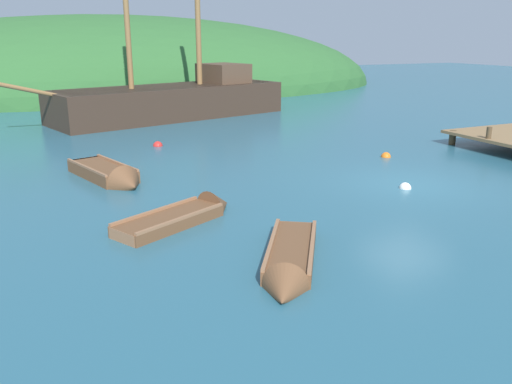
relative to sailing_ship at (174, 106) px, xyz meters
The scene contains 9 objects.
ground_plane 16.86m from the sailing_ship, 80.82° to the right, with size 120.00×120.00×0.00m, color #285B70.
shore_hill 17.88m from the sailing_ship, 90.09° to the left, with size 49.37×25.11×12.33m, color #2D602D.
sailing_ship is the anchor object (origin of this frame).
rowboat_center 17.52m from the sailing_ship, 105.03° to the right, with size 3.54×2.42×0.94m.
rowboat_far 13.58m from the sailing_ship, 114.51° to the right, with size 2.06×3.85×1.07m.
rowboat_near_dock 20.81m from the sailing_ship, 99.88° to the right, with size 2.67×3.46×0.87m.
buoy_orange 13.98m from the sailing_ship, 71.40° to the right, with size 0.37×0.37×0.37m, color orange.
buoy_white 17.11m from the sailing_ship, 82.36° to the right, with size 0.36×0.36×0.36m, color white.
buoy_red 8.14m from the sailing_ship, 110.84° to the right, with size 0.40×0.40×0.40m, color red.
Camera 1 is at (-10.76, -12.13, 4.37)m, focal length 36.64 mm.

